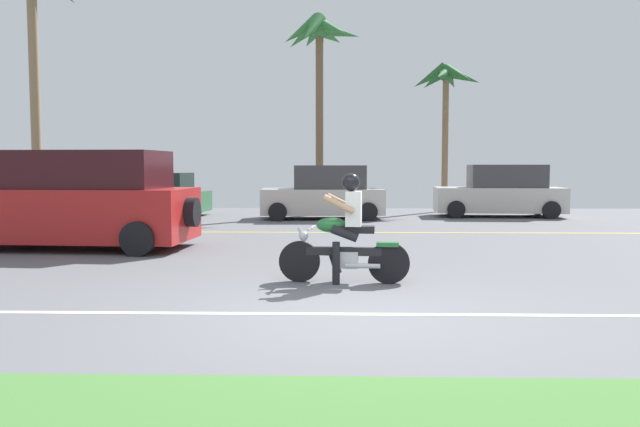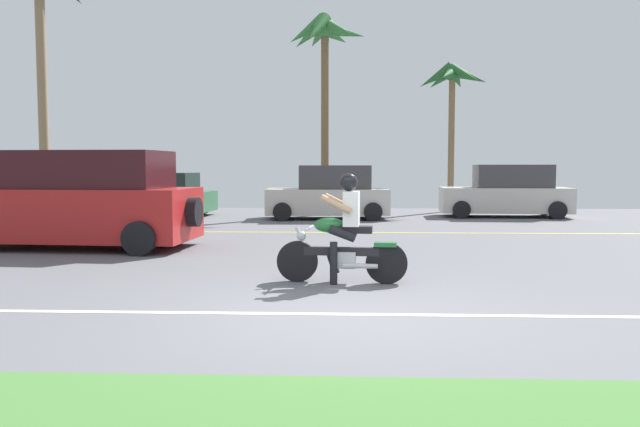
% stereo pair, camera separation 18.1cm
% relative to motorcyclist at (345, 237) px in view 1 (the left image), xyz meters
% --- Properties ---
extents(ground, '(56.00, 30.00, 0.04)m').
position_rel_motorcyclist_xyz_m(ground, '(-0.03, 1.02, -0.67)').
color(ground, slate).
extents(lane_line_near, '(50.40, 0.12, 0.01)m').
position_rel_motorcyclist_xyz_m(lane_line_near, '(-0.03, -1.92, -0.65)').
color(lane_line_near, silver).
rests_on(lane_line_near, ground).
extents(lane_line_far, '(50.40, 0.12, 0.01)m').
position_rel_motorcyclist_xyz_m(lane_line_far, '(-0.03, 6.80, -0.65)').
color(lane_line_far, yellow).
rests_on(lane_line_far, ground).
extents(motorcyclist, '(1.85, 0.60, 1.55)m').
position_rel_motorcyclist_xyz_m(motorcyclist, '(0.00, 0.00, 0.00)').
color(motorcyclist, black).
rests_on(motorcyclist, ground).
extents(suv_nearby, '(4.79, 2.43, 1.95)m').
position_rel_motorcyclist_xyz_m(suv_nearby, '(-5.27, 3.64, 0.29)').
color(suv_nearby, '#AD1E1E').
rests_on(suv_nearby, ground).
extents(parked_car_0, '(3.99, 2.23, 1.43)m').
position_rel_motorcyclist_xyz_m(parked_car_0, '(-6.30, 11.98, 0.02)').
color(parked_car_0, '#2D663D').
rests_on(parked_car_0, ground).
extents(parked_car_1, '(3.85, 2.02, 1.67)m').
position_rel_motorcyclist_xyz_m(parked_car_1, '(-0.49, 10.96, 0.12)').
color(parked_car_1, beige).
rests_on(parked_car_1, ground).
extents(parked_car_2, '(4.15, 2.03, 1.69)m').
position_rel_motorcyclist_xyz_m(parked_car_2, '(5.24, 11.97, 0.13)').
color(parked_car_2, beige).
rests_on(parked_car_2, ground).
extents(palm_tree_1, '(2.59, 2.52, 5.39)m').
position_rel_motorcyclist_xyz_m(palm_tree_1, '(3.84, 14.47, 3.94)').
color(palm_tree_1, brown).
rests_on(palm_tree_1, ground).
extents(palm_tree_2, '(2.74, 2.72, 6.71)m').
position_rel_motorcyclist_xyz_m(palm_tree_2, '(-0.71, 12.72, 5.07)').
color(palm_tree_2, brown).
rests_on(palm_tree_2, ground).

